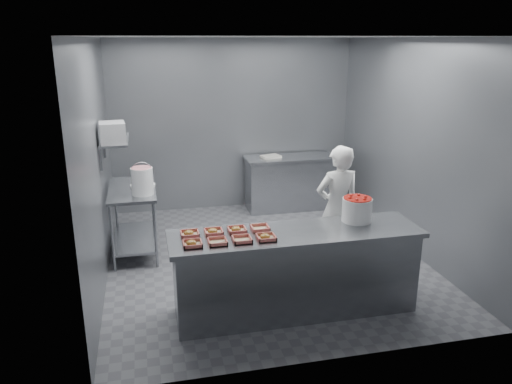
{
  "coord_description": "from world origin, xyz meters",
  "views": [
    {
      "loc": [
        -1.45,
        -5.87,
        2.78
      ],
      "look_at": [
        -0.16,
        -0.2,
        0.99
      ],
      "focal_mm": 35.0,
      "sensor_mm": 36.0,
      "label": 1
    }
  ],
  "objects_px": {
    "service_counter": "(295,271)",
    "appliance": "(112,133)",
    "tray_2": "(242,239)",
    "strawberry_tub": "(357,209)",
    "glaze_bucket": "(142,180)",
    "tray_6": "(237,230)",
    "back_counter": "(290,182)",
    "tray_4": "(189,234)",
    "tray_7": "(260,228)",
    "tray_5": "(213,232)",
    "tray_1": "(218,242)",
    "prep_table": "(134,210)",
    "tray_3": "(266,237)",
    "worker": "(337,208)",
    "tray_0": "(192,243)"
  },
  "relations": [
    {
      "from": "back_counter",
      "to": "worker",
      "type": "height_order",
      "value": "worker"
    },
    {
      "from": "strawberry_tub",
      "to": "glaze_bucket",
      "type": "distance_m",
      "value": 2.69
    },
    {
      "from": "prep_table",
      "to": "back_counter",
      "type": "distance_m",
      "value": 2.87
    },
    {
      "from": "tray_4",
      "to": "worker",
      "type": "distance_m",
      "value": 2.05
    },
    {
      "from": "service_counter",
      "to": "tray_7",
      "type": "xyz_separation_m",
      "value": [
        -0.35,
        0.13,
        0.47
      ]
    },
    {
      "from": "tray_1",
      "to": "tray_4",
      "type": "height_order",
      "value": "tray_4"
    },
    {
      "from": "tray_6",
      "to": "tray_7",
      "type": "relative_size",
      "value": 1.0
    },
    {
      "from": "tray_2",
      "to": "strawberry_tub",
      "type": "relative_size",
      "value": 0.59
    },
    {
      "from": "appliance",
      "to": "service_counter",
      "type": "bearing_deg",
      "value": -47.79
    },
    {
      "from": "tray_6",
      "to": "tray_7",
      "type": "bearing_deg",
      "value": 0.0
    },
    {
      "from": "tray_5",
      "to": "tray_6",
      "type": "height_order",
      "value": "same"
    },
    {
      "from": "tray_0",
      "to": "tray_5",
      "type": "relative_size",
      "value": 1.0
    },
    {
      "from": "back_counter",
      "to": "tray_1",
      "type": "bearing_deg",
      "value": -117.1
    },
    {
      "from": "tray_6",
      "to": "strawberry_tub",
      "type": "xyz_separation_m",
      "value": [
        1.31,
        0.02,
        0.12
      ]
    },
    {
      "from": "tray_0",
      "to": "tray_2",
      "type": "height_order",
      "value": "tray_0"
    },
    {
      "from": "prep_table",
      "to": "worker",
      "type": "relative_size",
      "value": 0.77
    },
    {
      "from": "tray_5",
      "to": "appliance",
      "type": "relative_size",
      "value": 0.55
    },
    {
      "from": "back_counter",
      "to": "tray_6",
      "type": "bearing_deg",
      "value": -115.55
    },
    {
      "from": "tray_1",
      "to": "tray_3",
      "type": "relative_size",
      "value": 1.0
    },
    {
      "from": "prep_table",
      "to": "tray_7",
      "type": "height_order",
      "value": "tray_7"
    },
    {
      "from": "appliance",
      "to": "tray_4",
      "type": "bearing_deg",
      "value": -69.34
    },
    {
      "from": "glaze_bucket",
      "to": "prep_table",
      "type": "bearing_deg",
      "value": 114.78
    },
    {
      "from": "prep_table",
      "to": "worker",
      "type": "distance_m",
      "value": 2.68
    },
    {
      "from": "tray_2",
      "to": "prep_table",
      "type": "bearing_deg",
      "value": 117.04
    },
    {
      "from": "tray_1",
      "to": "strawberry_tub",
      "type": "relative_size",
      "value": 0.59
    },
    {
      "from": "tray_4",
      "to": "tray_5",
      "type": "xyz_separation_m",
      "value": [
        0.24,
        0.0,
        0.0
      ]
    },
    {
      "from": "tray_0",
      "to": "appliance",
      "type": "height_order",
      "value": "appliance"
    },
    {
      "from": "prep_table",
      "to": "tray_5",
      "type": "distance_m",
      "value": 2.02
    },
    {
      "from": "strawberry_tub",
      "to": "tray_7",
      "type": "bearing_deg",
      "value": -178.87
    },
    {
      "from": "worker",
      "to": "back_counter",
      "type": "bearing_deg",
      "value": -97.37
    },
    {
      "from": "strawberry_tub",
      "to": "glaze_bucket",
      "type": "relative_size",
      "value": 0.76
    },
    {
      "from": "back_counter",
      "to": "tray_2",
      "type": "xyz_separation_m",
      "value": [
        -1.49,
        -3.38,
        0.47
      ]
    },
    {
      "from": "tray_1",
      "to": "appliance",
      "type": "xyz_separation_m",
      "value": [
        -0.99,
        1.81,
        0.77
      ]
    },
    {
      "from": "tray_3",
      "to": "tray_4",
      "type": "height_order",
      "value": "same"
    },
    {
      "from": "service_counter",
      "to": "appliance",
      "type": "xyz_separation_m",
      "value": [
        -1.82,
        1.68,
        1.24
      ]
    },
    {
      "from": "glaze_bucket",
      "to": "tray_3",
      "type": "bearing_deg",
      "value": -56.89
    },
    {
      "from": "back_counter",
      "to": "strawberry_tub",
      "type": "xyz_separation_m",
      "value": [
        -0.18,
        -3.1,
        0.59
      ]
    },
    {
      "from": "prep_table",
      "to": "tray_0",
      "type": "xyz_separation_m",
      "value": [
        0.58,
        -2.08,
        0.33
      ]
    },
    {
      "from": "appliance",
      "to": "prep_table",
      "type": "bearing_deg",
      "value": 52.72
    },
    {
      "from": "tray_6",
      "to": "appliance",
      "type": "distance_m",
      "value": 2.12
    },
    {
      "from": "tray_2",
      "to": "strawberry_tub",
      "type": "distance_m",
      "value": 1.35
    },
    {
      "from": "tray_0",
      "to": "tray_4",
      "type": "distance_m",
      "value": 0.26
    },
    {
      "from": "back_counter",
      "to": "tray_4",
      "type": "bearing_deg",
      "value": -122.29
    },
    {
      "from": "tray_1",
      "to": "glaze_bucket",
      "type": "height_order",
      "value": "glaze_bucket"
    },
    {
      "from": "tray_5",
      "to": "tray_0",
      "type": "bearing_deg",
      "value": -132.95
    },
    {
      "from": "service_counter",
      "to": "back_counter",
      "type": "distance_m",
      "value": 3.37
    },
    {
      "from": "worker",
      "to": "strawberry_tub",
      "type": "distance_m",
      "value": 0.82
    },
    {
      "from": "prep_table",
      "to": "tray_7",
      "type": "bearing_deg",
      "value": -54.46
    },
    {
      "from": "prep_table",
      "to": "tray_3",
      "type": "height_order",
      "value": "tray_3"
    },
    {
      "from": "tray_1",
      "to": "tray_7",
      "type": "relative_size",
      "value": 1.0
    }
  ]
}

